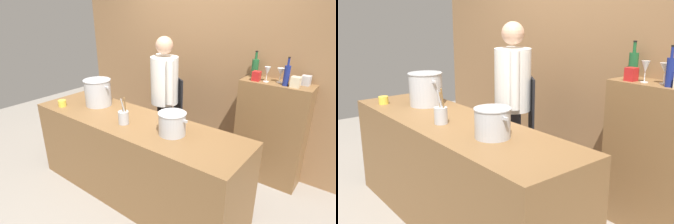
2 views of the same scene
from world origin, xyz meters
TOP-DOWN VIEW (x-y plane):
  - ground_plane at (0.00, 0.00)m, footprint 8.00×8.00m
  - brick_back_panel at (0.00, 1.40)m, footprint 4.40×0.10m
  - prep_counter at (0.00, 0.00)m, footprint 2.46×0.70m
  - bar_cabinet at (1.04, 1.19)m, footprint 0.76×0.32m
  - chef at (-0.17, 0.75)m, footprint 0.46×0.41m
  - stockpot_large at (-0.64, 0.09)m, footprint 0.37×0.31m
  - stockpot_small at (0.50, 0.00)m, footprint 0.32×0.26m
  - utensil_crock at (-0.01, -0.11)m, footprint 0.10×0.10m
  - butter_jar at (-0.94, -0.20)m, footprint 0.09×0.09m
  - wine_bottle_green at (0.75, 1.26)m, footprint 0.08×0.08m
  - wine_bottle_cobalt at (1.14, 1.12)m, footprint 0.06×0.06m
  - wine_glass_tall at (0.93, 1.14)m, footprint 0.06×0.06m
  - wine_glass_wide at (1.06, 1.20)m, footprint 0.08×0.08m
  - spice_tin_red at (0.83, 1.12)m, footprint 0.08×0.08m

SIDE VIEW (x-z plane):
  - ground_plane at x=0.00m, z-range 0.00..0.00m
  - prep_counter at x=0.00m, z-range 0.00..0.90m
  - bar_cabinet at x=1.04m, z-range 0.00..1.21m
  - butter_jar at x=-0.94m, z-range 0.90..0.97m
  - chef at x=-0.17m, z-range 0.13..1.79m
  - utensil_crock at x=-0.01m, z-range 0.83..1.11m
  - stockpot_small at x=0.50m, z-range 0.90..1.11m
  - stockpot_large at x=-0.64m, z-range 0.90..1.20m
  - spice_tin_red at x=0.83m, z-range 1.21..1.32m
  - wine_bottle_green at x=0.75m, z-range 1.18..1.48m
  - wine_bottle_cobalt at x=1.14m, z-range 1.18..1.48m
  - wine_glass_tall at x=0.93m, z-range 1.24..1.41m
  - wine_glass_wide at x=1.06m, z-range 1.25..1.41m
  - brick_back_panel at x=0.00m, z-range 0.00..3.00m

